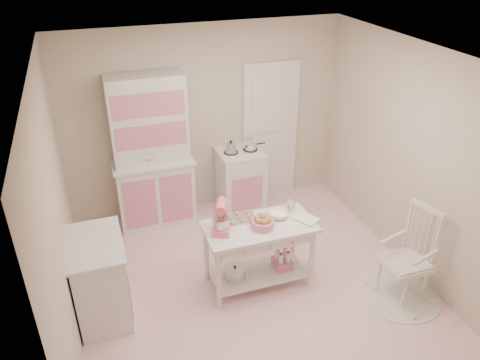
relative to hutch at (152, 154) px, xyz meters
name	(u,v)px	position (x,y,z in m)	size (l,w,h in m)	color
room_shell	(254,156)	(0.79, -1.66, 0.61)	(3.84, 3.84, 2.62)	pink
door	(270,132)	(1.74, 0.21, -0.02)	(0.82, 0.05, 2.04)	silver
hutch	(152,154)	(0.00, 0.00, 0.00)	(1.06, 0.50, 2.08)	silver
stove	(241,180)	(1.20, -0.05, -0.58)	(0.62, 0.57, 0.92)	silver
base_cabinet	(101,279)	(-0.84, -1.58, -0.58)	(0.54, 0.84, 0.92)	silver
lace_rug	(399,294)	(2.28, -2.35, -1.03)	(0.92, 0.92, 0.01)	white
rocking_chair	(407,255)	(2.28, -2.35, -0.49)	(0.48, 0.72, 1.10)	silver
work_table	(258,255)	(0.86, -1.65, -0.64)	(1.20, 0.60, 0.80)	silver
stand_mixer	(221,218)	(0.44, -1.63, -0.07)	(0.20, 0.28, 0.34)	#FA6982
cookie_tray	(241,218)	(0.71, -1.47, -0.23)	(0.34, 0.24, 0.02)	silver
bread_basket	(263,224)	(0.88, -1.70, -0.19)	(0.25, 0.25, 0.09)	pink
mixing_bowl	(279,214)	(1.12, -1.57, -0.20)	(0.23, 0.23, 0.07)	white
metal_pitcher	(291,204)	(1.30, -1.49, -0.16)	(0.10, 0.10, 0.17)	silver
recipe_book	(302,223)	(1.31, -1.77, -0.23)	(0.18, 0.25, 0.02)	white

